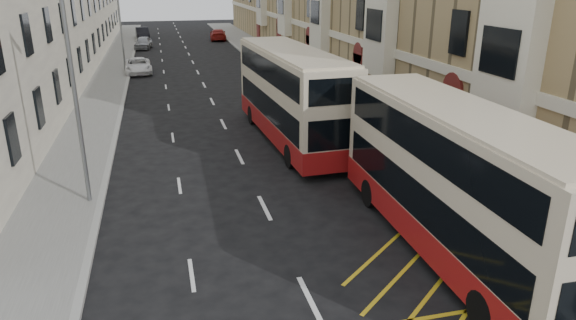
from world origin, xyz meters
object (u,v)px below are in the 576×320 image
object	(u,v)px
white_van	(138,66)
car_dark	(142,33)
double_decker_front	(455,181)
car_silver	(143,43)
pedestrian_far	(505,200)
double_decker_rear	(291,95)
car_red	(218,35)
street_lamp_far	(121,19)
street_lamp_near	(75,84)

from	to	relation	value
white_van	car_dark	xyz separation A→B (m)	(0.00, 27.74, 0.11)
double_decker_front	car_silver	world-z (taller)	double_decker_front
pedestrian_far	double_decker_rear	bearing A→B (deg)	-26.29
white_van	car_silver	size ratio (longest dim) A/B	1.12
pedestrian_far	car_red	size ratio (longest dim) A/B	0.33
street_lamp_far	white_van	size ratio (longest dim) A/B	1.63
street_lamp_near	double_decker_rear	world-z (taller)	street_lamp_near
car_silver	double_decker_front	bearing A→B (deg)	-71.30
street_lamp_far	double_decker_front	world-z (taller)	street_lamp_far
car_dark	car_red	distance (m)	10.74
street_lamp_near	pedestrian_far	bearing A→B (deg)	-21.58
car_silver	car_red	size ratio (longest dim) A/B	0.85
double_decker_rear	pedestrian_far	xyz separation A→B (m)	(4.58, -11.39, -1.43)
street_lamp_far	pedestrian_far	size ratio (longest dim) A/B	4.66
street_lamp_near	pedestrian_far	world-z (taller)	street_lamp_near
car_dark	double_decker_front	bearing A→B (deg)	-85.28
street_lamp_near	street_lamp_far	bearing A→B (deg)	90.00
double_decker_front	car_dark	world-z (taller)	double_decker_front
street_lamp_far	white_van	world-z (taller)	street_lamp_far
street_lamp_far	white_van	distance (m)	4.32
pedestrian_far	white_van	distance (m)	36.58
street_lamp_near	double_decker_rear	xyz separation A→B (m)	(9.43, 5.85, -2.19)
double_decker_front	white_van	xyz separation A→B (m)	(-10.20, 35.24, -1.68)
street_lamp_near	white_van	distance (m)	29.00
double_decker_front	street_lamp_far	bearing A→B (deg)	108.39
street_lamp_near	white_van	world-z (taller)	street_lamp_near
double_decker_front	car_silver	distance (m)	53.17
street_lamp_far	white_van	xyz separation A→B (m)	(1.15, -1.29, -3.96)
pedestrian_far	car_dark	size ratio (longest dim) A/B	0.36
double_decker_front	white_van	bearing A→B (deg)	107.27
street_lamp_far	car_silver	world-z (taller)	street_lamp_far
double_decker_front	double_decker_rear	bearing A→B (deg)	99.95
street_lamp_far	car_dark	size ratio (longest dim) A/B	1.67
street_lamp_near	car_red	bearing A→B (deg)	78.01
car_dark	car_red	size ratio (longest dim) A/B	0.93
street_lamp_far	car_dark	world-z (taller)	street_lamp_far
double_decker_front	double_decker_rear	size ratio (longest dim) A/B	0.96
street_lamp_near	double_decker_rear	size ratio (longest dim) A/B	0.66
pedestrian_far	white_van	world-z (taller)	pedestrian_far
double_decker_front	car_silver	size ratio (longest dim) A/B	2.66
double_decker_rear	car_red	bearing A→B (deg)	85.22
car_silver	car_dark	size ratio (longest dim) A/B	0.91
pedestrian_far	white_van	xyz separation A→B (m)	(-12.86, 34.25, -0.33)
street_lamp_near	car_dark	xyz separation A→B (m)	(1.15, 56.45, -3.85)
car_silver	car_red	bearing A→B (deg)	43.18
double_decker_front	car_red	distance (m)	59.15
double_decker_front	white_van	world-z (taller)	double_decker_front
double_decker_rear	car_silver	bearing A→B (deg)	98.77
street_lamp_near	white_van	size ratio (longest dim) A/B	1.63
white_van	car_silver	distance (m)	16.97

